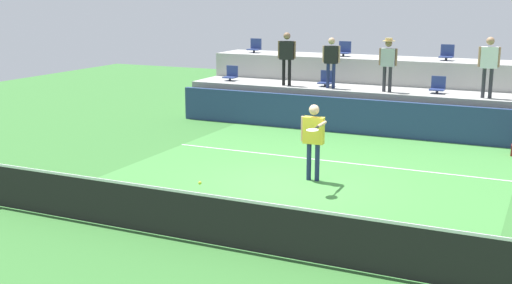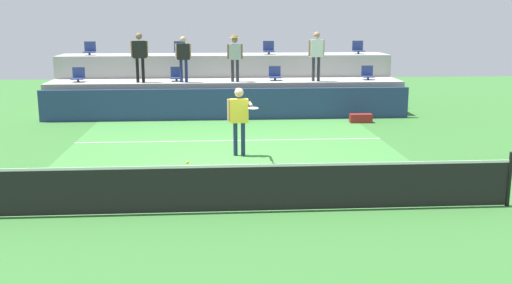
{
  "view_description": "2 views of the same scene",
  "coord_description": "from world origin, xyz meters",
  "px_view_note": "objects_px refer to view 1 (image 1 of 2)",
  "views": [
    {
      "loc": [
        5.17,
        -13.24,
        4.24
      ],
      "look_at": [
        -0.39,
        -1.35,
        1.25
      ],
      "focal_mm": 45.6,
      "sensor_mm": 36.0,
      "label": 1
    },
    {
      "loc": [
        -0.42,
        -14.44,
        3.61
      ],
      "look_at": [
        0.47,
        -1.88,
        0.88
      ],
      "focal_mm": 41.01,
      "sensor_mm": 36.0,
      "label": 2
    }
  ],
  "objects_px": {
    "spectator_in_white": "(489,61)",
    "tennis_ball": "(200,183)",
    "tennis_player": "(313,134)",
    "spectator_with_hat": "(388,59)",
    "stadium_chair_lower_left": "(326,80)",
    "spectator_in_grey": "(287,53)",
    "stadium_chair_upper_far_left": "(255,47)",
    "stadium_chair_upper_left": "(344,50)",
    "stadium_chair_lower_right": "(438,86)",
    "stadium_chair_lower_far_left": "(231,74)",
    "spectator_leaning_on_rail": "(331,58)",
    "stadium_chair_upper_right": "(447,54)"
  },
  "relations": [
    {
      "from": "stadium_chair_lower_left",
      "to": "stadium_chair_upper_far_left",
      "type": "relative_size",
      "value": 1.0
    },
    {
      "from": "stadium_chair_lower_left",
      "to": "spectator_in_white",
      "type": "relative_size",
      "value": 0.29
    },
    {
      "from": "stadium_chair_upper_far_left",
      "to": "tennis_ball",
      "type": "bearing_deg",
      "value": -69.85
    },
    {
      "from": "stadium_chair_lower_left",
      "to": "stadium_chair_upper_far_left",
      "type": "bearing_deg",
      "value": 152.52
    },
    {
      "from": "stadium_chair_lower_left",
      "to": "tennis_player",
      "type": "relative_size",
      "value": 0.29
    },
    {
      "from": "spectator_leaning_on_rail",
      "to": "spectator_in_white",
      "type": "xyz_separation_m",
      "value": [
        4.83,
        0.0,
        0.11
      ]
    },
    {
      "from": "spectator_in_grey",
      "to": "tennis_ball",
      "type": "distance_m",
      "value": 9.83
    },
    {
      "from": "stadium_chair_upper_left",
      "to": "tennis_ball",
      "type": "xyz_separation_m",
      "value": [
        0.78,
        -11.64,
        -1.69
      ]
    },
    {
      "from": "tennis_player",
      "to": "spectator_with_hat",
      "type": "height_order",
      "value": "spectator_with_hat"
    },
    {
      "from": "stadium_chair_lower_far_left",
      "to": "tennis_ball",
      "type": "bearing_deg",
      "value": -66.09
    },
    {
      "from": "stadium_chair_lower_right",
      "to": "tennis_player",
      "type": "bearing_deg",
      "value": -103.43
    },
    {
      "from": "stadium_chair_lower_left",
      "to": "spectator_in_grey",
      "type": "distance_m",
      "value": 1.58
    },
    {
      "from": "stadium_chair_lower_left",
      "to": "stadium_chair_upper_left",
      "type": "height_order",
      "value": "stadium_chair_upper_left"
    },
    {
      "from": "stadium_chair_lower_far_left",
      "to": "stadium_chair_upper_left",
      "type": "distance_m",
      "value": 4.1
    },
    {
      "from": "stadium_chair_lower_far_left",
      "to": "tennis_ball",
      "type": "relative_size",
      "value": 7.65
    },
    {
      "from": "spectator_leaning_on_rail",
      "to": "spectator_with_hat",
      "type": "height_order",
      "value": "spectator_with_hat"
    },
    {
      "from": "tennis_ball",
      "to": "tennis_player",
      "type": "bearing_deg",
      "value": 68.58
    },
    {
      "from": "stadium_chair_lower_far_left",
      "to": "stadium_chair_upper_right",
      "type": "distance_m",
      "value": 7.4
    },
    {
      "from": "spectator_in_grey",
      "to": "spectator_leaning_on_rail",
      "type": "xyz_separation_m",
      "value": [
        1.55,
        -0.0,
        -0.09
      ]
    },
    {
      "from": "spectator_in_grey",
      "to": "stadium_chair_lower_right",
      "type": "bearing_deg",
      "value": 4.47
    },
    {
      "from": "stadium_chair_upper_right",
      "to": "tennis_ball",
      "type": "distance_m",
      "value": 12.08
    },
    {
      "from": "spectator_in_white",
      "to": "tennis_ball",
      "type": "height_order",
      "value": "spectator_in_white"
    },
    {
      "from": "stadium_chair_lower_right",
      "to": "stadium_chair_upper_far_left",
      "type": "xyz_separation_m",
      "value": [
        -7.1,
        1.8,
        0.85
      ]
    },
    {
      "from": "stadium_chair_lower_left",
      "to": "stadium_chair_upper_left",
      "type": "distance_m",
      "value": 1.99
    },
    {
      "from": "stadium_chair_upper_far_left",
      "to": "spectator_leaning_on_rail",
      "type": "relative_size",
      "value": 0.32
    },
    {
      "from": "stadium_chair_upper_left",
      "to": "stadium_chair_upper_right",
      "type": "height_order",
      "value": "same"
    },
    {
      "from": "stadium_chair_lower_far_left",
      "to": "stadium_chair_lower_right",
      "type": "relative_size",
      "value": 1.0
    },
    {
      "from": "stadium_chair_lower_far_left",
      "to": "stadium_chair_upper_right",
      "type": "height_order",
      "value": "stadium_chair_upper_right"
    },
    {
      "from": "stadium_chair_lower_left",
      "to": "stadium_chair_upper_left",
      "type": "xyz_separation_m",
      "value": [
        0.03,
        1.8,
        0.85
      ]
    },
    {
      "from": "stadium_chair_lower_far_left",
      "to": "tennis_ball",
      "type": "distance_m",
      "value": 10.8
    },
    {
      "from": "stadium_chair_lower_right",
      "to": "tennis_ball",
      "type": "bearing_deg",
      "value": -106.03
    },
    {
      "from": "tennis_player",
      "to": "spectator_in_grey",
      "type": "xyz_separation_m",
      "value": [
        -3.3,
        6.35,
        1.22
      ]
    },
    {
      "from": "stadium_chair_lower_far_left",
      "to": "stadium_chair_upper_left",
      "type": "height_order",
      "value": "stadium_chair_upper_left"
    },
    {
      "from": "stadium_chair_lower_right",
      "to": "spectator_in_white",
      "type": "height_order",
      "value": "spectator_in_white"
    },
    {
      "from": "stadium_chair_upper_right",
      "to": "spectator_in_white",
      "type": "height_order",
      "value": "spectator_in_white"
    },
    {
      "from": "tennis_player",
      "to": "spectator_in_white",
      "type": "bearing_deg",
      "value": 64.12
    },
    {
      "from": "stadium_chair_lower_far_left",
      "to": "stadium_chair_lower_left",
      "type": "relative_size",
      "value": 1.0
    },
    {
      "from": "stadium_chair_upper_left",
      "to": "spectator_leaning_on_rail",
      "type": "bearing_deg",
      "value": -83.29
    },
    {
      "from": "stadium_chair_upper_far_left",
      "to": "stadium_chair_upper_left",
      "type": "relative_size",
      "value": 1.0
    },
    {
      "from": "stadium_chair_lower_left",
      "to": "stadium_chair_lower_right",
      "type": "relative_size",
      "value": 1.0
    },
    {
      "from": "stadium_chair_lower_right",
      "to": "spectator_leaning_on_rail",
      "type": "xyz_separation_m",
      "value": [
        -3.35,
        -0.38,
        0.77
      ]
    },
    {
      "from": "tennis_ball",
      "to": "spectator_in_grey",
      "type": "bearing_deg",
      "value": 102.38
    },
    {
      "from": "stadium_chair_lower_far_left",
      "to": "stadium_chair_upper_far_left",
      "type": "distance_m",
      "value": 1.99
    },
    {
      "from": "stadium_chair_upper_far_left",
      "to": "tennis_player",
      "type": "height_order",
      "value": "stadium_chair_upper_far_left"
    },
    {
      "from": "stadium_chair_lower_right",
      "to": "stadium_chair_upper_far_left",
      "type": "bearing_deg",
      "value": 165.77
    },
    {
      "from": "stadium_chair_upper_right",
      "to": "stadium_chair_lower_left",
      "type": "bearing_deg",
      "value": -153.25
    },
    {
      "from": "stadium_chair_lower_far_left",
      "to": "spectator_with_hat",
      "type": "bearing_deg",
      "value": -3.86
    },
    {
      "from": "stadium_chair_upper_far_left",
      "to": "stadium_chair_lower_far_left",
      "type": "bearing_deg",
      "value": -92.92
    },
    {
      "from": "stadium_chair_lower_right",
      "to": "spectator_in_white",
      "type": "relative_size",
      "value": 0.29
    },
    {
      "from": "spectator_leaning_on_rail",
      "to": "spectator_in_white",
      "type": "relative_size",
      "value": 0.92
    }
  ]
}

